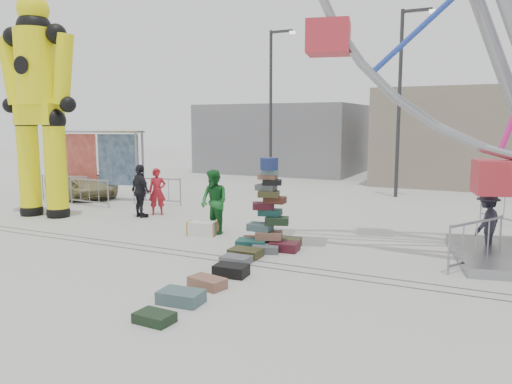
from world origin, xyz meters
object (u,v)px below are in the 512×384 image
at_px(barricade_wheel_front, 476,244).
at_px(pedestrian_green, 214,202).
at_px(suitcase_tower, 269,223).
at_px(barricade_dummy_c, 157,191).
at_px(barricade_dummy_b, 89,192).
at_px(barricade_dummy_a, 65,188).
at_px(barricade_wheel_back, 504,207).
at_px(pedestrian_black, 141,191).
at_px(steamer_trunk, 203,228).
at_px(pedestrian_red, 157,192).
at_px(crash_test_dummy, 38,98).
at_px(banner_scaffold, 97,148).
at_px(lamp_post_right, 402,94).
at_px(lamp_post_left, 272,99).
at_px(pedestrian_grey, 487,222).
at_px(parked_suv, 81,182).

relative_size(barricade_wheel_front, pedestrian_green, 1.05).
height_order(suitcase_tower, barricade_dummy_c, suitcase_tower).
height_order(barricade_dummy_b, barricade_dummy_c, same).
height_order(barricade_dummy_a, barricade_wheel_back, same).
xyz_separation_m(barricade_dummy_a, pedestrian_black, (5.13, -1.43, 0.37)).
height_order(steamer_trunk, pedestrian_red, pedestrian_red).
bearing_deg(crash_test_dummy, banner_scaffold, 96.01).
distance_m(crash_test_dummy, pedestrian_red, 5.11).
bearing_deg(barricade_dummy_c, pedestrian_green, -48.80).
distance_m(crash_test_dummy, banner_scaffold, 4.12).
height_order(lamp_post_right, barricade_dummy_c, lamp_post_right).
bearing_deg(lamp_post_left, barricade_dummy_c, -98.48).
xyz_separation_m(barricade_dummy_c, barricade_wheel_back, (12.43, 1.83, 0.00)).
bearing_deg(pedestrian_green, lamp_post_left, 125.45).
distance_m(barricade_dummy_c, pedestrian_black, 2.65).
bearing_deg(barricade_dummy_a, crash_test_dummy, -71.08).
distance_m(barricade_dummy_a, barricade_wheel_front, 16.12).
xyz_separation_m(barricade_dummy_c, pedestrian_grey, (12.02, -2.41, 0.24)).
xyz_separation_m(pedestrian_grey, parked_suv, (-16.56, 2.87, -0.14)).
xyz_separation_m(suitcase_tower, crash_test_dummy, (-8.97, 0.66, 3.43)).
xyz_separation_m(banner_scaffold, parked_suv, (-1.61, 0.60, -1.55)).
height_order(barricade_dummy_a, barricade_dummy_c, same).
bearing_deg(barricade_dummy_a, barricade_dummy_c, -3.18).
relative_size(steamer_trunk, pedestrian_green, 0.44).
distance_m(lamp_post_left, steamer_trunk, 13.33).
height_order(pedestrian_green, pedestrian_black, pedestrian_green).
distance_m(crash_test_dummy, steamer_trunk, 7.65).
distance_m(barricade_wheel_back, pedestrian_green, 9.37).
bearing_deg(crash_test_dummy, pedestrian_black, 14.85).
xyz_separation_m(lamp_post_right, pedestrian_green, (-3.53, -9.88, -3.53)).
xyz_separation_m(barricade_dummy_b, barricade_wheel_front, (14.07, -2.50, 0.00)).
relative_size(crash_test_dummy, barricade_wheel_front, 3.88).
bearing_deg(lamp_post_left, banner_scaffold, -116.12).
relative_size(pedestrian_red, parked_suv, 0.36).
bearing_deg(barricade_wheel_back, lamp_post_right, 177.77).
bearing_deg(pedestrian_red, steamer_trunk, -69.60).
relative_size(lamp_post_right, pedestrian_red, 4.79).
relative_size(lamp_post_left, crash_test_dummy, 1.03).
xyz_separation_m(steamer_trunk, barricade_wheel_front, (7.32, -0.08, 0.36)).
distance_m(barricade_wheel_back, parked_suv, 17.04).
distance_m(crash_test_dummy, barricade_dummy_a, 4.89).
xyz_separation_m(steamer_trunk, pedestrian_red, (-3.16, 2.04, 0.64)).
distance_m(steamer_trunk, pedestrian_grey, 7.66).
xyz_separation_m(steamer_trunk, pedestrian_green, (0.21, 0.32, 0.76)).
bearing_deg(crash_test_dummy, parked_suv, 113.15).
distance_m(barricade_dummy_c, pedestrian_red, 2.23).
distance_m(banner_scaffold, barricade_dummy_a, 2.14).
bearing_deg(crash_test_dummy, barricade_dummy_a, 117.73).
xyz_separation_m(steamer_trunk, barricade_dummy_c, (-4.51, 3.79, 0.36)).
distance_m(lamp_post_right, pedestrian_green, 11.07).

